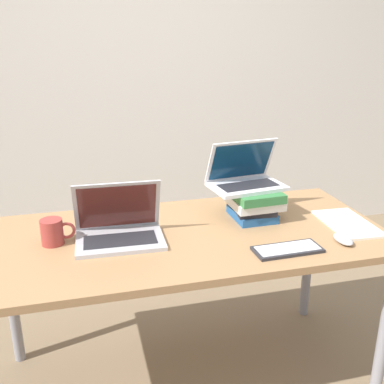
% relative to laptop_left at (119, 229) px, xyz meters
% --- Properties ---
extents(wall_back, '(8.00, 0.05, 2.70)m').
position_rel_laptop_left_xyz_m(wall_back, '(0.28, 1.55, 0.57)').
color(wall_back, silver).
rests_on(wall_back, ground_plane).
extents(desk, '(1.66, 0.78, 0.74)m').
position_rel_laptop_left_xyz_m(desk, '(0.28, -0.01, -0.12)').
color(desk, '#9E754C').
rests_on(desk, ground_plane).
extents(laptop_left, '(0.35, 0.26, 0.24)m').
position_rel_laptop_left_xyz_m(laptop_left, '(0.00, 0.00, 0.00)').
color(laptop_left, '#B2B2B7').
rests_on(laptop_left, desk).
extents(book_stack, '(0.22, 0.28, 0.13)m').
position_rel_laptop_left_xyz_m(book_stack, '(0.60, 0.09, 0.03)').
color(book_stack, '#235693').
rests_on(book_stack, desk).
extents(laptop_on_books, '(0.34, 0.25, 0.21)m').
position_rel_laptop_left_xyz_m(laptop_on_books, '(0.58, 0.13, 0.13)').
color(laptop_on_books, silver).
rests_on(laptop_on_books, book_stack).
extents(wireless_keyboard, '(0.27, 0.12, 0.01)m').
position_rel_laptop_left_xyz_m(wireless_keyboard, '(0.61, -0.26, -0.04)').
color(wireless_keyboard, '#28282D').
rests_on(wireless_keyboard, desk).
extents(mouse, '(0.06, 0.11, 0.03)m').
position_rel_laptop_left_xyz_m(mouse, '(0.85, -0.25, -0.03)').
color(mouse, '#B2B2B7').
rests_on(mouse, desk).
extents(notepad, '(0.20, 0.33, 0.01)m').
position_rel_laptop_left_xyz_m(notepad, '(0.97, -0.10, -0.04)').
color(notepad, white).
rests_on(notepad, desk).
extents(mug, '(0.13, 0.09, 0.10)m').
position_rel_laptop_left_xyz_m(mug, '(-0.25, 0.03, 0.00)').
color(mug, '#9E3833').
rests_on(mug, desk).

